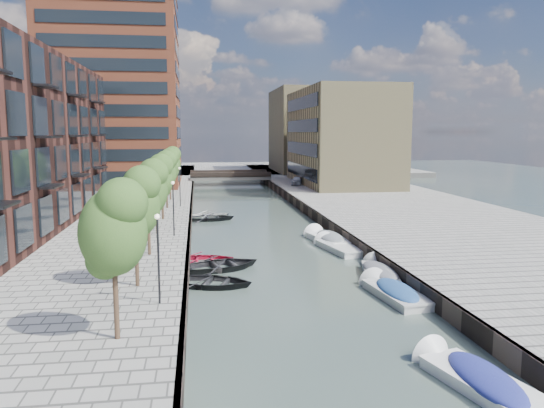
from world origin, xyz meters
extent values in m
plane|color=#38473F|center=(0.00, 40.00, 0.00)|extent=(300.00, 300.00, 0.00)
cube|color=gray|center=(16.00, 40.00, 0.50)|extent=(20.00, 140.00, 1.00)
cube|color=#332823|center=(-6.10, 40.00, 0.50)|extent=(0.25, 140.00, 1.00)
cube|color=#332823|center=(6.10, 40.00, 0.50)|extent=(0.25, 140.00, 1.00)
cube|color=gray|center=(0.00, 100.00, 0.50)|extent=(80.00, 40.00, 1.00)
cube|color=#321813|center=(-20.00, 30.00, 8.00)|extent=(8.00, 38.00, 14.00)
cube|color=#99472C|center=(-17.00, 65.00, 16.00)|extent=(18.00, 18.00, 30.00)
cube|color=#9D8E60|center=(16.00, 62.00, 8.00)|extent=(12.00, 25.00, 14.00)
cube|color=#9D8E60|center=(16.00, 88.00, 9.00)|extent=(12.00, 20.00, 16.00)
cube|color=gray|center=(0.00, 72.00, 1.30)|extent=(13.00, 6.00, 0.60)
cube|color=#332823|center=(0.00, 69.20, 1.90)|extent=(13.00, 0.40, 0.80)
cube|color=#332823|center=(0.00, 74.80, 1.90)|extent=(13.00, 0.40, 0.80)
cylinder|color=#382619|center=(-8.50, 4.00, 2.60)|extent=(0.20, 0.20, 3.20)
ellipsoid|color=#28491B|center=(-8.50, 4.00, 5.33)|extent=(2.50, 2.50, 3.25)
cylinder|color=#382619|center=(-8.50, 11.00, 2.60)|extent=(0.20, 0.20, 3.20)
ellipsoid|color=#28491B|center=(-8.50, 11.00, 5.33)|extent=(2.50, 2.50, 3.25)
cylinder|color=#382619|center=(-8.50, 18.00, 2.60)|extent=(0.20, 0.20, 3.20)
ellipsoid|color=#28491B|center=(-8.50, 18.00, 5.33)|extent=(2.50, 2.50, 3.25)
cylinder|color=#382619|center=(-8.50, 25.00, 2.60)|extent=(0.20, 0.20, 3.20)
ellipsoid|color=#28491B|center=(-8.50, 25.00, 5.33)|extent=(2.50, 2.50, 3.25)
cylinder|color=#382619|center=(-8.50, 32.00, 2.60)|extent=(0.20, 0.20, 3.20)
ellipsoid|color=#28491B|center=(-8.50, 32.00, 5.33)|extent=(2.50, 2.50, 3.25)
cylinder|color=#382619|center=(-8.50, 39.00, 2.60)|extent=(0.20, 0.20, 3.20)
ellipsoid|color=#28491B|center=(-8.50, 39.00, 5.33)|extent=(2.50, 2.50, 3.25)
cylinder|color=#382619|center=(-8.50, 46.00, 2.60)|extent=(0.20, 0.20, 3.20)
ellipsoid|color=#28491B|center=(-8.50, 46.00, 5.33)|extent=(2.50, 2.50, 3.25)
cylinder|color=black|center=(-7.20, 8.00, 3.00)|extent=(0.10, 0.10, 4.00)
sphere|color=#FFF2CC|center=(-7.20, 8.00, 5.00)|extent=(0.24, 0.24, 0.24)
cylinder|color=black|center=(-7.20, 24.00, 3.00)|extent=(0.10, 0.10, 4.00)
sphere|color=#FFF2CC|center=(-7.20, 24.00, 5.00)|extent=(0.24, 0.24, 0.24)
cylinder|color=black|center=(-7.20, 40.00, 3.00)|extent=(0.10, 0.10, 4.00)
sphere|color=#FFF2CC|center=(-7.20, 40.00, 5.00)|extent=(0.24, 0.24, 0.24)
imported|color=black|center=(-4.70, 13.76, 0.00)|extent=(5.59, 4.74, 0.98)
imported|color=#242326|center=(-4.00, 17.40, 0.00)|extent=(5.98, 5.02, 1.06)
imported|color=#A4112B|center=(-5.24, 19.31, 0.00)|extent=(4.44, 3.17, 0.92)
imported|color=silver|center=(-4.38, 38.20, 0.00)|extent=(5.26, 4.31, 0.95)
imported|color=black|center=(-4.19, 36.66, 0.00)|extent=(4.92, 3.61, 0.99)
cube|color=white|center=(4.15, 0.00, 0.05)|extent=(2.89, 5.03, 0.67)
cube|color=white|center=(4.15, 0.00, 0.41)|extent=(2.99, 5.16, 0.10)
cone|color=white|center=(3.56, 2.30, 0.10)|extent=(1.93, 1.34, 1.75)
ellipsoid|color=navy|center=(4.15, 0.00, 0.46)|extent=(2.68, 4.61, 0.58)
cube|color=#AFB0AE|center=(5.40, 13.98, 0.05)|extent=(2.87, 5.12, 0.68)
cube|color=#AFB0AE|center=(5.40, 13.98, 0.42)|extent=(2.98, 5.24, 0.11)
cone|color=#AFB0AE|center=(5.97, 16.34, 0.11)|extent=(1.96, 1.34, 1.79)
ellipsoid|color=#5A5A62|center=(5.40, 13.98, 0.47)|extent=(2.67, 4.69, 0.59)
cube|color=silver|center=(4.99, 21.42, 0.05)|extent=(2.72, 5.11, 0.69)
cube|color=silver|center=(4.99, 21.42, 0.42)|extent=(2.82, 5.23, 0.11)
cone|color=silver|center=(4.51, 23.79, 0.11)|extent=(1.94, 1.29, 1.79)
cube|color=#B8B8B6|center=(4.93, 10.07, 0.05)|extent=(2.35, 4.97, 0.68)
cube|color=#B8B8B6|center=(4.93, 10.07, 0.42)|extent=(2.44, 5.08, 0.10)
cone|color=#B8B8B6|center=(4.63, 12.44, 0.10)|extent=(1.87, 1.15, 1.77)
ellipsoid|color=navy|center=(4.93, 10.07, 0.47)|extent=(2.19, 4.54, 0.58)
cube|color=white|center=(4.95, 24.43, 0.06)|extent=(2.94, 5.45, 0.73)
cube|color=white|center=(4.95, 24.43, 0.45)|extent=(3.06, 5.58, 0.11)
cone|color=white|center=(4.41, 26.96, 0.11)|extent=(2.08, 1.39, 1.91)
ellipsoid|color=slate|center=(4.95, 24.43, 0.51)|extent=(2.74, 4.99, 0.63)
imported|color=silver|center=(9.25, 60.95, 1.63)|extent=(2.50, 4.00, 1.27)
camera|label=1|loc=(-5.40, -15.78, 8.74)|focal=35.00mm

